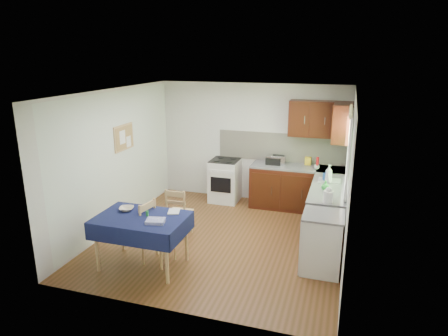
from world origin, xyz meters
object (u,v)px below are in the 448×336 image
(dish_rack, at_px, (329,180))
(kettle, at_px, (328,196))
(dining_table, at_px, (142,223))
(chair_far, at_px, (178,211))
(toaster, at_px, (279,160))
(chair_near, at_px, (156,231))
(sandwich_press, at_px, (274,160))

(dish_rack, relative_size, kettle, 1.55)
(dining_table, height_order, chair_far, chair_far)
(dining_table, relative_size, chair_far, 1.46)
(chair_far, height_order, toaster, toaster)
(chair_far, distance_m, kettle, 2.52)
(chair_near, bearing_deg, dining_table, 155.43)
(dining_table, height_order, sandwich_press, sandwich_press)
(chair_far, bearing_deg, chair_near, 89.30)
(dining_table, height_order, toaster, toaster)
(toaster, bearing_deg, dining_table, -109.87)
(sandwich_press, bearing_deg, toaster, -14.80)
(chair_near, height_order, sandwich_press, sandwich_press)
(chair_near, distance_m, toaster, 3.18)
(sandwich_press, distance_m, dish_rack, 1.42)
(dining_table, bearing_deg, toaster, 80.02)
(chair_far, relative_size, dish_rack, 2.32)
(toaster, xyz_separation_m, sandwich_press, (-0.10, 0.03, -0.01))
(chair_far, height_order, chair_near, chair_near)
(dining_table, bearing_deg, dish_rack, 57.25)
(chair_near, distance_m, sandwich_press, 3.16)
(kettle, bearing_deg, dining_table, -156.59)
(toaster, relative_size, kettle, 1.13)
(dish_rack, bearing_deg, chair_near, -144.41)
(dish_rack, distance_m, kettle, 1.10)
(dish_rack, bearing_deg, chair_far, -159.43)
(dish_rack, height_order, kettle, kettle)
(chair_near, bearing_deg, kettle, -58.04)
(chair_far, distance_m, dish_rack, 2.71)
(dining_table, distance_m, sandwich_press, 3.35)
(dining_table, xyz_separation_m, sandwich_press, (1.38, 3.04, 0.30))
(chair_near, xyz_separation_m, toaster, (1.35, 2.83, 0.50))
(dining_table, height_order, dish_rack, dish_rack)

